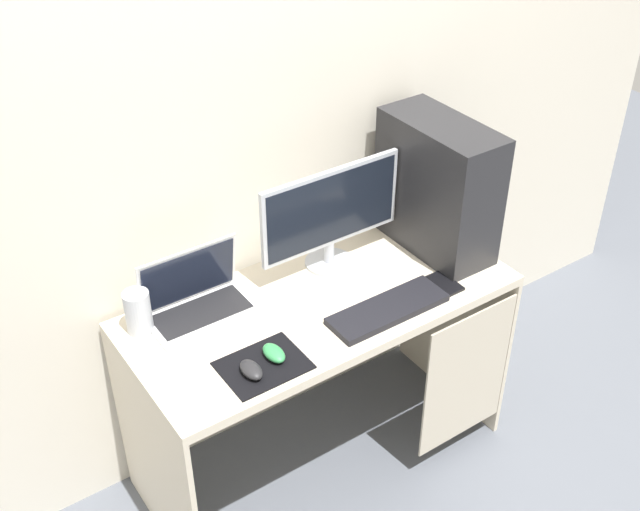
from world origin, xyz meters
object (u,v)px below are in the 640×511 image
laptop (198,302)px  speaker (138,312)px  mouse_left (274,353)px  cell_phone (445,283)px  keyboard (388,309)px  mouse_right (251,370)px  monitor (331,215)px  pc_tower (438,186)px

laptop → speaker: (-0.20, 0.03, 0.03)m
mouse_left → cell_phone: size_ratio=0.74×
mouse_left → keyboard: bearing=-2.7°
speaker → mouse_right: speaker is taller
keyboard → cell_phone: bearing=1.9°
speaker → monitor: bearing=-3.9°
pc_tower → monitor: pc_tower is taller
mouse_left → mouse_right: size_ratio=1.00×
monitor → speaker: size_ratio=3.74×
pc_tower → cell_phone: (-0.13, -0.22, -0.24)m
mouse_left → laptop: bearing=104.4°
laptop → mouse_left: (0.09, -0.33, -0.02)m
monitor → speaker: bearing=176.1°
mouse_right → laptop: bearing=88.4°
cell_phone → mouse_right: bearing=-179.0°
laptop → mouse_right: bearing=-91.6°
pc_tower → monitor: 0.41m
laptop → keyboard: size_ratio=0.84×
monitor → cell_phone: bearing=-51.0°
monitor → keyboard: monitor is taller
laptop → mouse_left: bearing=-75.6°
monitor → speaker: 0.73m
keyboard → mouse_left: mouse_left is taller
pc_tower → mouse_right: (-0.92, -0.23, -0.22)m
laptop → speaker: 0.20m
mouse_left → mouse_right: bearing=-165.3°
mouse_right → cell_phone: mouse_right is taller
pc_tower → mouse_left: (-0.82, -0.21, -0.22)m
keyboard → laptop: bearing=145.6°
pc_tower → monitor: (-0.39, 0.10, -0.03)m
monitor → laptop: (-0.51, 0.02, -0.17)m
pc_tower → keyboard: size_ratio=1.17×
laptop → mouse_left: 0.34m
speaker → mouse_left: 0.46m
speaker → cell_phone: 1.04m
speaker → mouse_right: size_ratio=1.54×
monitor → mouse_right: bearing=-147.5°
cell_phone → mouse_left: bearing=179.1°
pc_tower → monitor: size_ratio=0.88×
laptop → mouse_right: 0.36m
keyboard → cell_phone: 0.26m
pc_tower → speaker: (-1.10, 0.15, -0.17)m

